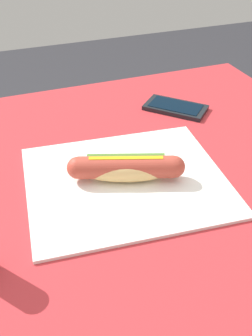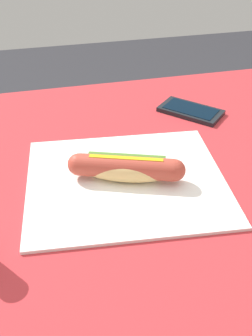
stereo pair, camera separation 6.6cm
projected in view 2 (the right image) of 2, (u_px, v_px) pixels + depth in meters
name	position (u px, v px, depth m)	size (l,w,h in m)	color
dining_table	(118.00, 253.00, 0.74)	(0.98, 0.87, 0.75)	brown
paper_wrapper	(126.00, 181.00, 0.67)	(0.33, 0.28, 0.01)	white
hot_dog	(126.00, 168.00, 0.66)	(0.19, 0.09, 0.05)	#E5BC75
cell_phone	(191.00, 111.00, 0.87)	(0.14, 0.15, 0.01)	black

